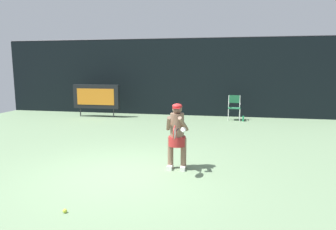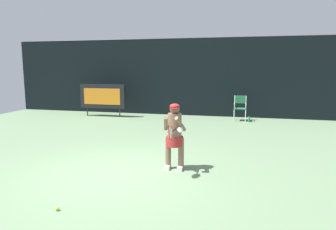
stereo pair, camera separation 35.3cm
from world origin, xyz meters
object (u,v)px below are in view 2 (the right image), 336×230
water_bottle (249,119)px  tennis_player (175,134)px  scoreboard (103,96)px  tennis_racket (171,133)px  umpire_chair (240,106)px  tennis_ball_loose (57,209)px

water_bottle → tennis_player: bearing=-104.9°
scoreboard → tennis_racket: 8.67m
umpire_chair → tennis_player: (-1.38, -6.91, 0.21)m
scoreboard → umpire_chair: bearing=3.0°
scoreboard → water_bottle: bearing=0.4°
umpire_chair → tennis_racket: size_ratio=1.79×
water_bottle → tennis_ball_loose: (-3.18, -9.10, -0.09)m
umpire_chair → water_bottle: (0.39, -0.28, -0.50)m
umpire_chair → tennis_ball_loose: umpire_chair is taller
water_bottle → tennis_ball_loose: size_ratio=3.90×
scoreboard → umpire_chair: scoreboard is taller
water_bottle → tennis_player: tennis_player is taller
tennis_ball_loose → tennis_racket: bearing=52.9°
tennis_racket → water_bottle: bearing=60.3°
umpire_chair → water_bottle: umpire_chair is taller
scoreboard → tennis_racket: size_ratio=3.65×
water_bottle → tennis_player: (-1.77, -6.63, 0.71)m
umpire_chair → water_bottle: bearing=-35.9°
umpire_chair → tennis_racket: tennis_racket is taller
tennis_player → tennis_ball_loose: bearing=-119.7°
water_bottle → tennis_player: size_ratio=0.18×
tennis_racket → tennis_ball_loose: 2.59m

